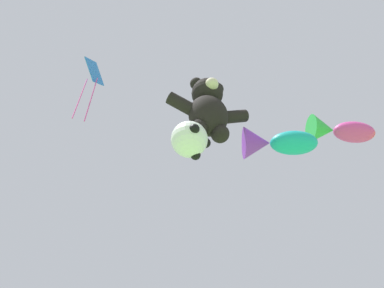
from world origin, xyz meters
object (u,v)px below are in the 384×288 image
fish_kite_teal (275,143)px  teddy_bear_kite (208,108)px  soccer_ball_kite (190,140)px  fish_kite_magenta (338,131)px  diamond_kite (93,77)px

fish_kite_teal → teddy_bear_kite: bearing=-174.9°
soccer_ball_kite → fish_kite_teal: fish_kite_teal is taller
soccer_ball_kite → fish_kite_magenta: size_ratio=0.46×
diamond_kite → teddy_bear_kite: bearing=-20.7°
teddy_bear_kite → diamond_kite: 4.01m
teddy_bear_kite → soccer_ball_kite: (-0.56, -0.16, -1.57)m
fish_kite_magenta → diamond_kite: diamond_kite is taller
soccer_ball_kite → diamond_kite: 4.63m
fish_kite_teal → diamond_kite: (-5.32, 1.07, 2.45)m
diamond_kite → fish_kite_magenta: bearing=-9.5°
teddy_bear_kite → diamond_kite: size_ratio=0.78×
fish_kite_magenta → diamond_kite: size_ratio=0.70×
teddy_bear_kite → fish_kite_magenta: (4.18, -0.00, 0.42)m
teddy_bear_kite → fish_kite_teal: bearing=5.1°
fish_kite_teal → diamond_kite: 5.96m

